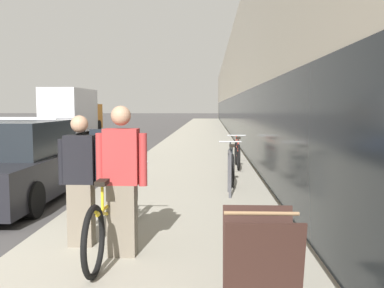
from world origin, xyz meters
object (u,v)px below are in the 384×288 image
(person_rider, at_px, (122,181))
(sandwich_board_sign, at_px, (261,269))
(parked_sedan_curbside, at_px, (20,164))
(tandem_bicycle, at_px, (116,213))
(cruiser_bike_middle, at_px, (237,154))
(bike_rack_hoop, at_px, (230,168))
(cruiser_bike_nearest, at_px, (231,166))
(person_bystander, at_px, (81,181))
(moving_truck, at_px, (73,112))
(vintage_roadster_curbside, at_px, (103,148))

(person_rider, xyz_separation_m, sandwich_board_sign, (1.37, -1.53, -0.40))
(person_rider, height_order, parked_sedan_curbside, person_rider)
(tandem_bicycle, relative_size, parked_sedan_curbside, 0.61)
(tandem_bicycle, xyz_separation_m, cruiser_bike_middle, (1.89, 6.70, -0.02))
(person_rider, distance_m, bike_rack_hoop, 3.63)
(person_rider, height_order, cruiser_bike_nearest, person_rider)
(person_bystander, xyz_separation_m, parked_sedan_curbside, (-2.14, 3.08, -0.24))
(cruiser_bike_nearest, bearing_deg, parked_sedan_curbside, -162.27)
(person_rider, bearing_deg, sandwich_board_sign, -48.15)
(tandem_bicycle, relative_size, bike_rack_hoop, 3.30)
(moving_truck, bearing_deg, person_rider, -70.79)
(person_rider, bearing_deg, bike_rack_hoop, 67.92)
(bike_rack_hoop, distance_m, cruiser_bike_middle, 3.73)
(bike_rack_hoop, bearing_deg, moving_truck, 115.55)
(cruiser_bike_middle, distance_m, moving_truck, 18.58)
(person_rider, relative_size, vintage_roadster_curbside, 0.39)
(sandwich_board_sign, height_order, moving_truck, moving_truck)
(person_bystander, bearing_deg, parked_sedan_curbside, 124.73)
(tandem_bicycle, bearing_deg, bike_rack_hoop, 63.25)
(sandwich_board_sign, relative_size, moving_truck, 0.13)
(person_rider, xyz_separation_m, bike_rack_hoop, (1.36, 3.35, -0.34))
(tandem_bicycle, height_order, person_bystander, person_bystander)
(bike_rack_hoop, distance_m, vintage_roadster_curbside, 7.10)
(tandem_bicycle, bearing_deg, moving_truck, 109.16)
(vintage_roadster_curbside, bearing_deg, bike_rack_hoop, -56.53)
(person_rider, relative_size, sandwich_board_sign, 1.88)
(person_rider, distance_m, vintage_roadster_curbside, 9.63)
(bike_rack_hoop, bearing_deg, parked_sedan_curbside, 179.23)
(person_bystander, xyz_separation_m, cruiser_bike_middle, (2.30, 6.73, -0.42))
(sandwich_board_sign, bearing_deg, person_rider, 131.85)
(person_bystander, bearing_deg, bike_rack_hoop, 57.53)
(sandwich_board_sign, relative_size, parked_sedan_curbside, 0.20)
(vintage_roadster_curbside, bearing_deg, cruiser_bike_middle, -27.28)
(sandwich_board_sign, bearing_deg, tandem_bicycle, 128.81)
(person_rider, height_order, sandwich_board_sign, person_rider)
(bike_rack_hoop, xyz_separation_m, cruiser_bike_nearest, (0.09, 1.38, -0.14))
(cruiser_bike_nearest, relative_size, vintage_roadster_curbside, 0.42)
(person_rider, xyz_separation_m, moving_truck, (-7.97, 22.87, 0.49))
(bike_rack_hoop, xyz_separation_m, cruiser_bike_middle, (0.38, 3.71, -0.14))
(person_bystander, relative_size, bike_rack_hoop, 1.86)
(tandem_bicycle, xyz_separation_m, vintage_roadster_curbside, (-2.41, 8.91, -0.07))
(cruiser_bike_middle, height_order, moving_truck, moving_truck)
(parked_sedan_curbside, bearing_deg, sandwich_board_sign, -50.46)
(tandem_bicycle, xyz_separation_m, person_rider, (0.15, -0.36, 0.46))
(person_rider, bearing_deg, person_bystander, 150.25)
(tandem_bicycle, distance_m, moving_truck, 23.85)
(tandem_bicycle, bearing_deg, vintage_roadster_curbside, 105.12)
(bike_rack_hoop, height_order, cruiser_bike_nearest, cruiser_bike_nearest)
(person_bystander, distance_m, cruiser_bike_nearest, 4.87)
(person_bystander, bearing_deg, sandwich_board_sign, -43.75)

